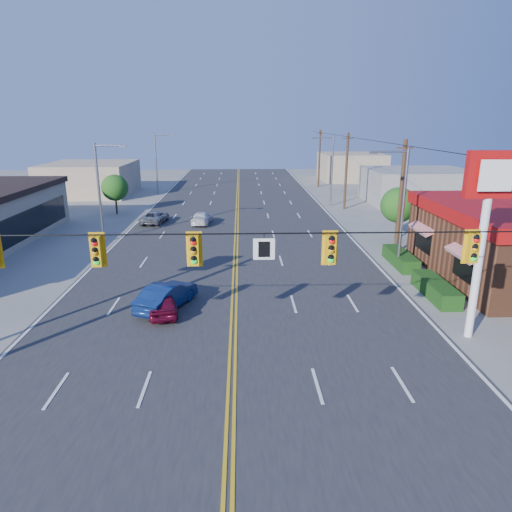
{
  "coord_description": "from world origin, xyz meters",
  "views": [
    {
      "loc": [
        0.42,
        -15.05,
        9.69
      ],
      "look_at": [
        1.26,
        10.07,
        2.2
      ],
      "focal_mm": 32.0,
      "sensor_mm": 36.0,
      "label": 1
    }
  ],
  "objects_px": {
    "kfc_pylon": "(486,209)",
    "car_silver": "(155,217)",
    "car_magenta": "(162,303)",
    "signal_span": "(226,265)",
    "car_white": "(202,219)",
    "car_blue": "(167,297)"
  },
  "relations": [
    {
      "from": "car_magenta",
      "to": "kfc_pylon",
      "type": "bearing_deg",
      "value": 157.25
    },
    {
      "from": "car_magenta",
      "to": "car_silver",
      "type": "relative_size",
      "value": 0.85
    },
    {
      "from": "signal_span",
      "to": "car_blue",
      "type": "relative_size",
      "value": 5.69
    },
    {
      "from": "car_magenta",
      "to": "car_blue",
      "type": "height_order",
      "value": "car_blue"
    },
    {
      "from": "kfc_pylon",
      "to": "car_white",
      "type": "distance_m",
      "value": 28.76
    },
    {
      "from": "signal_span",
      "to": "car_white",
      "type": "relative_size",
      "value": 6.01
    },
    {
      "from": "kfc_pylon",
      "to": "car_silver",
      "type": "height_order",
      "value": "kfc_pylon"
    },
    {
      "from": "car_white",
      "to": "kfc_pylon",
      "type": "bearing_deg",
      "value": 125.73
    },
    {
      "from": "kfc_pylon",
      "to": "car_blue",
      "type": "relative_size",
      "value": 1.99
    },
    {
      "from": "signal_span",
      "to": "kfc_pylon",
      "type": "height_order",
      "value": "signal_span"
    },
    {
      "from": "kfc_pylon",
      "to": "car_white",
      "type": "bearing_deg",
      "value": 120.58
    },
    {
      "from": "car_blue",
      "to": "car_white",
      "type": "bearing_deg",
      "value": -67.85
    },
    {
      "from": "car_blue",
      "to": "car_magenta",
      "type": "bearing_deg",
      "value": 101.42
    },
    {
      "from": "kfc_pylon",
      "to": "car_blue",
      "type": "bearing_deg",
      "value": 165.8
    },
    {
      "from": "kfc_pylon",
      "to": "car_white",
      "type": "xyz_separation_m",
      "value": [
        -14.37,
        24.31,
        -5.46
      ]
    },
    {
      "from": "kfc_pylon",
      "to": "car_silver",
      "type": "distance_m",
      "value": 31.81
    },
    {
      "from": "car_magenta",
      "to": "signal_span",
      "type": "bearing_deg",
      "value": 105.88
    },
    {
      "from": "car_blue",
      "to": "car_silver",
      "type": "relative_size",
      "value": 0.99
    },
    {
      "from": "kfc_pylon",
      "to": "car_magenta",
      "type": "distance_m",
      "value": 15.96
    },
    {
      "from": "car_magenta",
      "to": "car_blue",
      "type": "distance_m",
      "value": 0.66
    },
    {
      "from": "car_magenta",
      "to": "car_silver",
      "type": "xyz_separation_m",
      "value": [
        -4.31,
        21.87,
        -0.02
      ]
    },
    {
      "from": "signal_span",
      "to": "car_white",
      "type": "bearing_deg",
      "value": 96.54
    }
  ]
}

